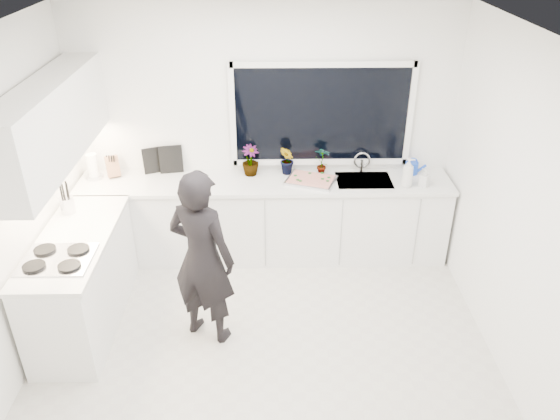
{
  "coord_description": "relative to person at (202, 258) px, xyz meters",
  "views": [
    {
      "loc": [
        0.07,
        -3.73,
        3.45
      ],
      "look_at": [
        0.14,
        0.4,
        1.15
      ],
      "focal_mm": 35.0,
      "sensor_mm": 36.0,
      "label": 1
    }
  ],
  "objects": [
    {
      "name": "floor",
      "position": [
        0.53,
        -0.15,
        -0.84
      ],
      "size": [
        4.0,
        3.5,
        0.02
      ],
      "primitive_type": "cube",
      "color": "beige",
      "rests_on": "ground"
    },
    {
      "name": "wall_back",
      "position": [
        0.53,
        1.61,
        0.52
      ],
      "size": [
        4.0,
        0.02,
        2.7
      ],
      "primitive_type": "cube",
      "color": "white",
      "rests_on": "ground"
    },
    {
      "name": "wall_left",
      "position": [
        -1.48,
        -0.15,
        0.52
      ],
      "size": [
        0.02,
        3.5,
        2.7
      ],
      "primitive_type": "cube",
      "color": "white",
      "rests_on": "ground"
    },
    {
      "name": "wall_right",
      "position": [
        2.54,
        -0.15,
        0.52
      ],
      "size": [
        0.02,
        3.5,
        2.7
      ],
      "primitive_type": "cube",
      "color": "white",
      "rests_on": "ground"
    },
    {
      "name": "ceiling",
      "position": [
        0.53,
        -0.15,
        1.88
      ],
      "size": [
        4.0,
        3.5,
        0.02
      ],
      "primitive_type": "cube",
      "color": "white",
      "rests_on": "wall_back"
    },
    {
      "name": "window",
      "position": [
        1.13,
        1.58,
        0.72
      ],
      "size": [
        1.8,
        0.02,
        1.0
      ],
      "primitive_type": "cube",
      "color": "black",
      "rests_on": "wall_back"
    },
    {
      "name": "base_cabinets_back",
      "position": [
        0.53,
        1.3,
        -0.39
      ],
      "size": [
        3.92,
        0.58,
        0.88
      ],
      "primitive_type": "cube",
      "color": "white",
      "rests_on": "floor"
    },
    {
      "name": "base_cabinets_left",
      "position": [
        -1.14,
        0.2,
        -0.39
      ],
      "size": [
        0.58,
        1.6,
        0.88
      ],
      "primitive_type": "cube",
      "color": "white",
      "rests_on": "floor"
    },
    {
      "name": "countertop_back",
      "position": [
        0.53,
        1.29,
        0.07
      ],
      "size": [
        3.94,
        0.62,
        0.04
      ],
      "primitive_type": "cube",
      "color": "silver",
      "rests_on": "base_cabinets_back"
    },
    {
      "name": "countertop_left",
      "position": [
        -1.14,
        0.2,
        0.07
      ],
      "size": [
        0.62,
        1.6,
        0.04
      ],
      "primitive_type": "cube",
      "color": "silver",
      "rests_on": "base_cabinets_left"
    },
    {
      "name": "upper_cabinets",
      "position": [
        -1.26,
        0.55,
        1.02
      ],
      "size": [
        0.34,
        2.1,
        0.7
      ],
      "primitive_type": "cube",
      "color": "white",
      "rests_on": "wall_left"
    },
    {
      "name": "sink",
      "position": [
        1.58,
        1.3,
        0.04
      ],
      "size": [
        0.58,
        0.42,
        0.14
      ],
      "primitive_type": "cube",
      "color": "silver",
      "rests_on": "countertop_back"
    },
    {
      "name": "faucet",
      "position": [
        1.58,
        1.5,
        0.2
      ],
      "size": [
        0.03,
        0.03,
        0.22
      ],
      "primitive_type": "cylinder",
      "color": "silver",
      "rests_on": "countertop_back"
    },
    {
      "name": "stovetop",
      "position": [
        -1.16,
        -0.15,
        0.11
      ],
      "size": [
        0.56,
        0.48,
        0.03
      ],
      "primitive_type": "cube",
      "color": "black",
      "rests_on": "countertop_left"
    },
    {
      "name": "person",
      "position": [
        0.0,
        0.0,
        0.0
      ],
      "size": [
        0.71,
        0.61,
        1.65
      ],
      "primitive_type": "imported",
      "rotation": [
        0.0,
        0.0,
        2.72
      ],
      "color": "black",
      "rests_on": "floor"
    },
    {
      "name": "pizza_tray",
      "position": [
        1.01,
        1.27,
        0.11
      ],
      "size": [
        0.59,
        0.51,
        0.03
      ],
      "primitive_type": "cube",
      "rotation": [
        0.0,
        0.0,
        -0.35
      ],
      "color": "silver",
      "rests_on": "countertop_back"
    },
    {
      "name": "pizza",
      "position": [
        1.01,
        1.27,
        0.13
      ],
      "size": [
        0.53,
        0.46,
        0.01
      ],
      "primitive_type": "cube",
      "rotation": [
        0.0,
        0.0,
        -0.35
      ],
      "color": "red",
      "rests_on": "pizza_tray"
    },
    {
      "name": "watering_can",
      "position": [
        2.11,
        1.46,
        0.16
      ],
      "size": [
        0.16,
        0.16,
        0.13
      ],
      "primitive_type": "cylinder",
      "rotation": [
        0.0,
        0.0,
        -0.19
      ],
      "color": "blue",
      "rests_on": "countertop_back"
    },
    {
      "name": "paper_towel_roll",
      "position": [
        -1.29,
        1.4,
        0.22
      ],
      "size": [
        0.12,
        0.12,
        0.26
      ],
      "primitive_type": "cylinder",
      "rotation": [
        0.0,
        0.0,
        0.14
      ],
      "color": "white",
      "rests_on": "countertop_back"
    },
    {
      "name": "knife_block",
      "position": [
        -1.09,
        1.44,
        0.2
      ],
      "size": [
        0.16,
        0.15,
        0.22
      ],
      "primitive_type": "cube",
      "rotation": [
        0.0,
        0.0,
        0.43
      ],
      "color": "#996547",
      "rests_on": "countertop_back"
    },
    {
      "name": "utensil_crock",
      "position": [
        -1.32,
        0.65,
        0.17
      ],
      "size": [
        0.14,
        0.14,
        0.16
      ],
      "primitive_type": "cylinder",
      "rotation": [
        0.0,
        0.0,
        -0.05
      ],
      "color": "silver",
      "rests_on": "countertop_left"
    },
    {
      "name": "picture_frame_large",
      "position": [
        -0.68,
        1.54,
        0.23
      ],
      "size": [
        0.21,
        0.11,
        0.28
      ],
      "primitive_type": "cube",
      "rotation": [
        0.0,
        0.0,
        0.41
      ],
      "color": "black",
      "rests_on": "countertop_back"
    },
    {
      "name": "picture_frame_small",
      "position": [
        -0.49,
        1.54,
        0.24
      ],
      "size": [
        0.25,
        0.06,
        0.3
      ],
      "primitive_type": "cube",
      "rotation": [
        0.0,
        0.0,
        0.18
      ],
      "color": "black",
      "rests_on": "countertop_back"
    },
    {
      "name": "herb_plants",
      "position": [
        0.68,
        1.46,
        0.26
      ],
      "size": [
        0.99,
        0.25,
        0.33
      ],
      "color": "#26662D",
      "rests_on": "countertop_back"
    },
    {
      "name": "soap_bottles",
      "position": [
        2.04,
        1.15,
        0.24
      ],
      "size": [
        0.32,
        0.16,
        0.31
      ],
      "color": "#D8BF66",
      "rests_on": "countertop_back"
    }
  ]
}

